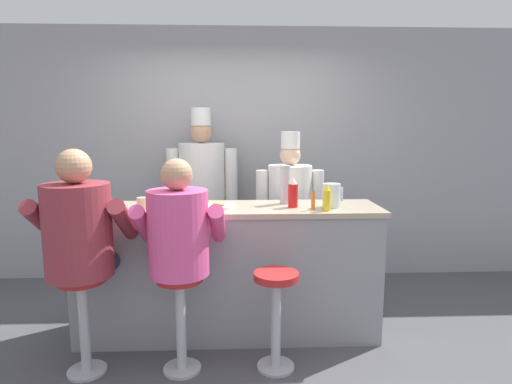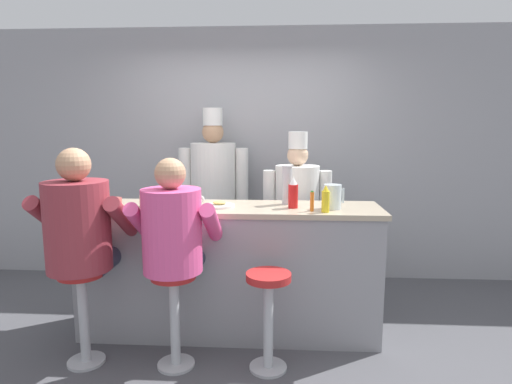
{
  "view_description": "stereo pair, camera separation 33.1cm",
  "coord_description": "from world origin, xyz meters",
  "px_view_note": "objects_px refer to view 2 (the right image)",
  "views": [
    {
      "loc": [
        0.08,
        -3.0,
        1.67
      ],
      "look_at": [
        0.22,
        0.27,
        1.16
      ],
      "focal_mm": 30.0,
      "sensor_mm": 36.0,
      "label": 1
    },
    {
      "loc": [
        0.42,
        -3.0,
        1.67
      ],
      "look_at": [
        0.22,
        0.27,
        1.16
      ],
      "focal_mm": 30.0,
      "sensor_mm": 36.0,
      "label": 2
    }
  ],
  "objects_px": {
    "coffee_mug_white": "(194,200)",
    "cup_stack_steel": "(287,185)",
    "diner_seated_pink": "(173,236)",
    "ketchup_bottle_red": "(293,194)",
    "hot_sauce_bottle_orange": "(312,201)",
    "diner_seated_maroon": "(81,230)",
    "empty_stool_round": "(268,306)",
    "mustard_bottle_yellow": "(326,200)",
    "cook_in_whites_near": "(214,189)",
    "cereal_bowl": "(112,201)",
    "water_pitcher_clear": "(333,197)",
    "breakfast_plate": "(219,205)",
    "cook_in_whites_far": "(297,211)",
    "coffee_mug_tan": "(146,201)"
  },
  "relations": [
    {
      "from": "mustard_bottle_yellow",
      "to": "diner_seated_maroon",
      "type": "relative_size",
      "value": 0.13
    },
    {
      "from": "diner_seated_maroon",
      "to": "cook_in_whites_far",
      "type": "distance_m",
      "value": 1.9
    },
    {
      "from": "mustard_bottle_yellow",
      "to": "cereal_bowl",
      "type": "height_order",
      "value": "mustard_bottle_yellow"
    },
    {
      "from": "breakfast_plate",
      "to": "coffee_mug_tan",
      "type": "height_order",
      "value": "coffee_mug_tan"
    },
    {
      "from": "ketchup_bottle_red",
      "to": "empty_stool_round",
      "type": "relative_size",
      "value": 0.35
    },
    {
      "from": "mustard_bottle_yellow",
      "to": "diner_seated_maroon",
      "type": "xyz_separation_m",
      "value": [
        -1.7,
        -0.32,
        -0.18
      ]
    },
    {
      "from": "water_pitcher_clear",
      "to": "cook_in_whites_near",
      "type": "xyz_separation_m",
      "value": [
        -1.1,
        1.13,
        -0.12
      ]
    },
    {
      "from": "mustard_bottle_yellow",
      "to": "diner_seated_pink",
      "type": "height_order",
      "value": "diner_seated_pink"
    },
    {
      "from": "diner_seated_pink",
      "to": "cook_in_whites_far",
      "type": "bearing_deg",
      "value": 52.4
    },
    {
      "from": "breakfast_plate",
      "to": "diner_seated_pink",
      "type": "height_order",
      "value": "diner_seated_pink"
    },
    {
      "from": "coffee_mug_white",
      "to": "cook_in_whites_near",
      "type": "relative_size",
      "value": 0.07
    },
    {
      "from": "ketchup_bottle_red",
      "to": "cook_in_whites_near",
      "type": "distance_m",
      "value": 1.38
    },
    {
      "from": "water_pitcher_clear",
      "to": "diner_seated_pink",
      "type": "relative_size",
      "value": 0.13
    },
    {
      "from": "diner_seated_pink",
      "to": "ketchup_bottle_red",
      "type": "bearing_deg",
      "value": 30.03
    },
    {
      "from": "cereal_bowl",
      "to": "coffee_mug_tan",
      "type": "bearing_deg",
      "value": -12.37
    },
    {
      "from": "ketchup_bottle_red",
      "to": "diner_seated_pink",
      "type": "relative_size",
      "value": 0.17
    },
    {
      "from": "breakfast_plate",
      "to": "cereal_bowl",
      "type": "height_order",
      "value": "cereal_bowl"
    },
    {
      "from": "water_pitcher_clear",
      "to": "cook_in_whites_near",
      "type": "bearing_deg",
      "value": 134.16
    },
    {
      "from": "diner_seated_maroon",
      "to": "empty_stool_round",
      "type": "bearing_deg",
      "value": -1.67
    },
    {
      "from": "breakfast_plate",
      "to": "cereal_bowl",
      "type": "bearing_deg",
      "value": 177.87
    },
    {
      "from": "ketchup_bottle_red",
      "to": "cup_stack_steel",
      "type": "relative_size",
      "value": 0.78
    },
    {
      "from": "breakfast_plate",
      "to": "cereal_bowl",
      "type": "distance_m",
      "value": 0.88
    },
    {
      "from": "hot_sauce_bottle_orange",
      "to": "cereal_bowl",
      "type": "relative_size",
      "value": 0.99
    },
    {
      "from": "hot_sauce_bottle_orange",
      "to": "cup_stack_steel",
      "type": "bearing_deg",
      "value": 123.0
    },
    {
      "from": "mustard_bottle_yellow",
      "to": "coffee_mug_white",
      "type": "distance_m",
      "value": 1.05
    },
    {
      "from": "hot_sauce_bottle_orange",
      "to": "empty_stool_round",
      "type": "xyz_separation_m",
      "value": [
        -0.31,
        -0.39,
        -0.65
      ]
    },
    {
      "from": "cup_stack_steel",
      "to": "empty_stool_round",
      "type": "height_order",
      "value": "cup_stack_steel"
    },
    {
      "from": "cereal_bowl",
      "to": "cup_stack_steel",
      "type": "distance_m",
      "value": 1.42
    },
    {
      "from": "coffee_mug_white",
      "to": "cook_in_whites_far",
      "type": "distance_m",
      "value": 1.05
    },
    {
      "from": "mustard_bottle_yellow",
      "to": "empty_stool_round",
      "type": "bearing_deg",
      "value": -138.67
    },
    {
      "from": "mustard_bottle_yellow",
      "to": "breakfast_plate",
      "type": "bearing_deg",
      "value": 168.44
    },
    {
      "from": "ketchup_bottle_red",
      "to": "coffee_mug_tan",
      "type": "height_order",
      "value": "ketchup_bottle_red"
    },
    {
      "from": "coffee_mug_white",
      "to": "diner_seated_maroon",
      "type": "xyz_separation_m",
      "value": [
        -0.68,
        -0.55,
        -0.12
      ]
    },
    {
      "from": "water_pitcher_clear",
      "to": "coffee_mug_tan",
      "type": "height_order",
      "value": "water_pitcher_clear"
    },
    {
      "from": "cereal_bowl",
      "to": "cook_in_whites_near",
      "type": "distance_m",
      "value": 1.25
    },
    {
      "from": "mustard_bottle_yellow",
      "to": "cook_in_whites_far",
      "type": "relative_size",
      "value": 0.13
    },
    {
      "from": "coffee_mug_white",
      "to": "diner_seated_pink",
      "type": "relative_size",
      "value": 0.09
    },
    {
      "from": "breakfast_plate",
      "to": "coffee_mug_tan",
      "type": "relative_size",
      "value": 1.81
    },
    {
      "from": "cup_stack_steel",
      "to": "breakfast_plate",
      "type": "bearing_deg",
      "value": -164.28
    },
    {
      "from": "hot_sauce_bottle_orange",
      "to": "cereal_bowl",
      "type": "distance_m",
      "value": 1.6
    },
    {
      "from": "mustard_bottle_yellow",
      "to": "coffee_mug_white",
      "type": "height_order",
      "value": "mustard_bottle_yellow"
    },
    {
      "from": "water_pitcher_clear",
      "to": "cup_stack_steel",
      "type": "relative_size",
      "value": 0.6
    },
    {
      "from": "mustard_bottle_yellow",
      "to": "hot_sauce_bottle_orange",
      "type": "distance_m",
      "value": 0.1
    },
    {
      "from": "coffee_mug_white",
      "to": "ketchup_bottle_red",
      "type": "bearing_deg",
      "value": -5.44
    },
    {
      "from": "hot_sauce_bottle_orange",
      "to": "diner_seated_maroon",
      "type": "height_order",
      "value": "diner_seated_maroon"
    },
    {
      "from": "hot_sauce_bottle_orange",
      "to": "cook_in_whites_near",
      "type": "height_order",
      "value": "cook_in_whites_near"
    },
    {
      "from": "hot_sauce_bottle_orange",
      "to": "cereal_bowl",
      "type": "xyz_separation_m",
      "value": [
        -1.59,
        0.16,
        -0.05
      ]
    },
    {
      "from": "coffee_mug_white",
      "to": "cup_stack_steel",
      "type": "relative_size",
      "value": 0.43
    },
    {
      "from": "hot_sauce_bottle_orange",
      "to": "coffee_mug_white",
      "type": "distance_m",
      "value": 0.95
    },
    {
      "from": "ketchup_bottle_red",
      "to": "mustard_bottle_yellow",
      "type": "distance_m",
      "value": 0.28
    }
  ]
}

